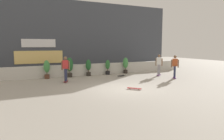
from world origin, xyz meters
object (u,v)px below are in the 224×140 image
(potted_plant_4, at_px, (126,64))
(potted_plant_3, at_px, (108,67))
(potted_plant_2, at_px, (88,67))
(skateboard_near_camera, at_px, (121,76))
(skater_by_wall_right, at_px, (175,66))
(skateboard_aside, at_px, (134,88))
(potted_plant_0, at_px, (47,68))
(skater_far_left, at_px, (66,68))
(skater_mid_plaza, at_px, (159,64))
(potted_plant_1, at_px, (70,66))

(potted_plant_4, bearing_deg, potted_plant_3, 180.00)
(potted_plant_2, height_order, potted_plant_3, potted_plant_2)
(skateboard_near_camera, bearing_deg, potted_plant_2, 148.78)
(skater_by_wall_right, bearing_deg, skateboard_aside, -156.98)
(potted_plant_0, distance_m, skater_far_left, 2.21)
(potted_plant_3, bearing_deg, potted_plant_4, 0.00)
(skateboard_near_camera, bearing_deg, potted_plant_0, 166.01)
(potted_plant_2, xyz_separation_m, skateboard_near_camera, (2.23, -1.35, -0.66))
(potted_plant_3, relative_size, skateboard_near_camera, 1.49)
(skater_mid_plaza, bearing_deg, skater_far_left, 177.49)
(potted_plant_0, distance_m, skater_mid_plaza, 8.63)
(potted_plant_4, distance_m, skater_mid_plaza, 2.91)
(skateboard_aside, bearing_deg, skateboard_near_camera, 69.78)
(potted_plant_0, bearing_deg, skater_by_wall_right, -24.96)
(skater_mid_plaza, distance_m, skateboard_aside, 5.91)
(potted_plant_3, xyz_separation_m, potted_plant_4, (1.70, 0.00, 0.12))
(potted_plant_1, xyz_separation_m, skater_by_wall_right, (6.79, -3.95, 0.07))
(skater_far_left, relative_size, skater_mid_plaza, 1.00)
(potted_plant_0, xyz_separation_m, skateboard_near_camera, (5.42, -1.35, -0.70))
(skater_mid_plaza, distance_m, skateboard_near_camera, 3.17)
(potted_plant_2, xyz_separation_m, skater_mid_plaza, (5.11, -2.34, 0.22))
(potted_plant_0, bearing_deg, skater_mid_plaza, -15.71)
(skater_by_wall_right, bearing_deg, skateboard_near_camera, 139.63)
(potted_plant_4, relative_size, skater_by_wall_right, 0.81)
(potted_plant_1, bearing_deg, skater_far_left, -111.60)
(potted_plant_1, height_order, skateboard_near_camera, potted_plant_1)
(skater_far_left, bearing_deg, skateboard_near_camera, 8.29)
(potted_plant_2, distance_m, skateboard_near_camera, 2.69)
(potted_plant_0, bearing_deg, skateboard_near_camera, -13.99)
(skater_far_left, xyz_separation_m, skater_by_wall_right, (7.59, -1.94, 0.00))
(potted_plant_2, xyz_separation_m, potted_plant_3, (1.68, -0.00, -0.07))
(potted_plant_1, xyz_separation_m, skater_mid_plaza, (6.62, -2.34, 0.07))
(potted_plant_3, xyz_separation_m, skater_far_left, (-3.98, -2.01, 0.29))
(skater_by_wall_right, bearing_deg, potted_plant_4, 115.72)
(potted_plant_0, distance_m, skater_by_wall_right, 9.35)
(skater_by_wall_right, bearing_deg, potted_plant_3, 132.39)
(potted_plant_1, bearing_deg, potted_plant_4, -0.00)
(skater_far_left, bearing_deg, potted_plant_1, 68.40)
(potted_plant_4, bearing_deg, potted_plant_0, 180.00)
(skater_mid_plaza, xyz_separation_m, skateboard_aside, (-4.58, -3.63, -0.88))
(potted_plant_4, bearing_deg, potted_plant_1, 180.00)
(skater_mid_plaza, bearing_deg, skateboard_aside, -141.63)
(potted_plant_1, height_order, skater_mid_plaza, skater_mid_plaza)
(potted_plant_0, distance_m, potted_plant_2, 3.20)
(potted_plant_0, bearing_deg, potted_plant_1, 0.00)
(potted_plant_3, bearing_deg, skater_mid_plaza, -34.23)
(potted_plant_3, relative_size, skater_by_wall_right, 0.72)
(skater_by_wall_right, xyz_separation_m, skater_mid_plaza, (-0.17, 1.61, 0.00))
(potted_plant_4, xyz_separation_m, skater_by_wall_right, (1.90, -3.95, 0.16))
(skater_mid_plaza, bearing_deg, skateboard_near_camera, 161.13)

